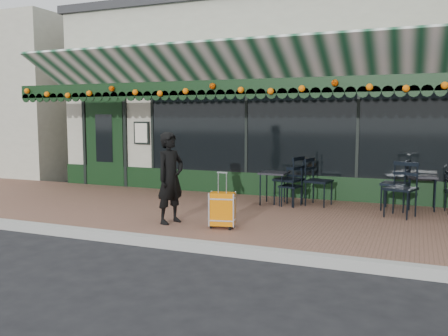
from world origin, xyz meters
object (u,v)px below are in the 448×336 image
at_px(woman, 170,178).
at_px(cafe_table_b, 274,175).
at_px(chair_a_left, 395,184).
at_px(chair_b_right, 319,182).
at_px(suitcase, 222,210).
at_px(chair_b_left, 289,180).
at_px(cafe_table_a, 423,179).
at_px(chair_b_front, 290,187).
at_px(chair_a_front, 401,189).

distance_m(woman, cafe_table_b, 2.52).
xyz_separation_m(chair_a_left, chair_b_right, (-1.41, -0.08, -0.01)).
distance_m(suitcase, chair_a_left, 3.55).
distance_m(chair_b_left, chair_b_right, 0.59).
distance_m(chair_a_left, chair_b_right, 1.41).
bearing_deg(cafe_table_a, chair_b_front, -165.28).
bearing_deg(cafe_table_b, cafe_table_a, 11.58).
relative_size(chair_a_front, chair_b_right, 1.03).
xyz_separation_m(chair_b_left, chair_b_right, (0.57, 0.17, -0.02)).
height_order(chair_a_left, chair_a_front, chair_a_front).
bearing_deg(chair_b_left, chair_a_front, 93.97).
distance_m(cafe_table_b, chair_a_left, 2.28).
distance_m(chair_b_right, chair_b_front, 0.58).
height_order(woman, chair_a_front, woman).
bearing_deg(chair_b_front, cafe_table_b, -177.44).
distance_m(woman, chair_b_right, 3.16).
height_order(cafe_table_a, cafe_table_b, cafe_table_b).
height_order(suitcase, cafe_table_b, suitcase).
bearing_deg(woman, cafe_table_a, -36.46).
bearing_deg(chair_a_left, chair_a_front, 20.01).
relative_size(chair_a_left, chair_b_left, 0.98).
bearing_deg(chair_b_front, cafe_table_a, 27.82).
bearing_deg(woman, chair_a_front, -43.87).
relative_size(cafe_table_b, chair_a_front, 0.66).
relative_size(woman, cafe_table_b, 2.32).
bearing_deg(suitcase, chair_a_front, 24.87).
bearing_deg(chair_b_left, chair_b_front, 45.83).
bearing_deg(suitcase, chair_a_left, 34.09).
distance_m(suitcase, chair_b_left, 2.39).
xyz_separation_m(chair_a_front, chair_b_right, (-1.53, 0.55, -0.01)).
distance_m(cafe_table_a, chair_a_left, 0.56).
bearing_deg(chair_b_left, chair_b_right, 120.59).
bearing_deg(woman, cafe_table_b, -8.82).
height_order(woman, suitcase, woman).
height_order(suitcase, cafe_table_a, suitcase).
height_order(chair_a_left, chair_b_right, chair_a_left).
relative_size(woman, chair_b_front, 1.97).
distance_m(chair_b_left, chair_b_front, 0.17).
height_order(chair_a_left, chair_b_front, chair_a_left).
bearing_deg(chair_b_right, cafe_table_b, 115.27).
relative_size(woman, suitcase, 1.70).
height_order(cafe_table_a, chair_b_front, chair_b_front).
relative_size(suitcase, chair_a_front, 0.91).
bearing_deg(chair_b_left, cafe_table_b, -66.23).
relative_size(chair_b_left, chair_b_front, 1.30).
bearing_deg(woman, suitcase, -74.47).
bearing_deg(chair_a_front, chair_b_left, -171.23).
relative_size(suitcase, chair_b_left, 0.89).
distance_m(cafe_table_a, cafe_table_b, 2.79).
distance_m(chair_a_left, chair_b_front, 1.95).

